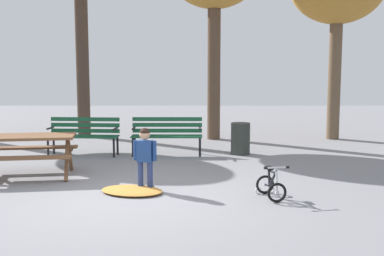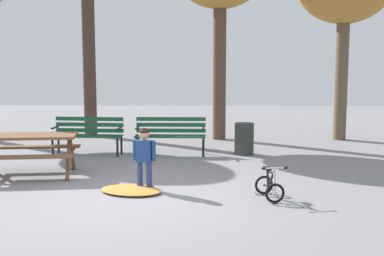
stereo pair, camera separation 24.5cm
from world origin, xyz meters
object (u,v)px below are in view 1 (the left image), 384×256
object	(u,v)px
park_bench_left	(168,133)
child_standing	(146,154)
picnic_table	(25,145)
park_bench_far_left	(85,133)
trash_bin	(242,139)
kids_bicycle	(272,185)

from	to	relation	value
park_bench_left	child_standing	world-z (taller)	child_standing
picnic_table	child_standing	size ratio (longest dim) A/B	1.92
park_bench_far_left	park_bench_left	world-z (taller)	same
picnic_table	park_bench_far_left	world-z (taller)	park_bench_far_left
trash_bin	park_bench_left	bearing A→B (deg)	-177.17
kids_bicycle	trash_bin	bearing A→B (deg)	91.41
picnic_table	trash_bin	size ratio (longest dim) A/B	2.72
picnic_table	park_bench_far_left	bearing A→B (deg)	75.20
kids_bicycle	trash_bin	distance (m)	3.82
park_bench_far_left	child_standing	size ratio (longest dim) A/B	1.59
park_bench_left	kids_bicycle	xyz separation A→B (m)	(1.78, -3.73, -0.31)
picnic_table	park_bench_left	bearing A→B (deg)	42.35
park_bench_left	child_standing	xyz separation A→B (m)	(-0.19, -3.23, 0.09)
park_bench_left	park_bench_far_left	bearing A→B (deg)	-179.40
park_bench_far_left	kids_bicycle	world-z (taller)	park_bench_far_left
park_bench_far_left	trash_bin	size ratio (longest dim) A/B	2.25
picnic_table	child_standing	xyz separation A→B (m)	(2.29, -0.96, 0.01)
child_standing	picnic_table	bearing A→B (deg)	157.22
park_bench_far_left	trash_bin	xyz separation A→B (m)	(3.58, 0.10, -0.15)
park_bench_far_left	park_bench_left	xyz separation A→B (m)	(1.89, 0.02, 0.00)
picnic_table	park_bench_left	xyz separation A→B (m)	(2.49, 2.27, -0.08)
picnic_table	trash_bin	distance (m)	4.79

